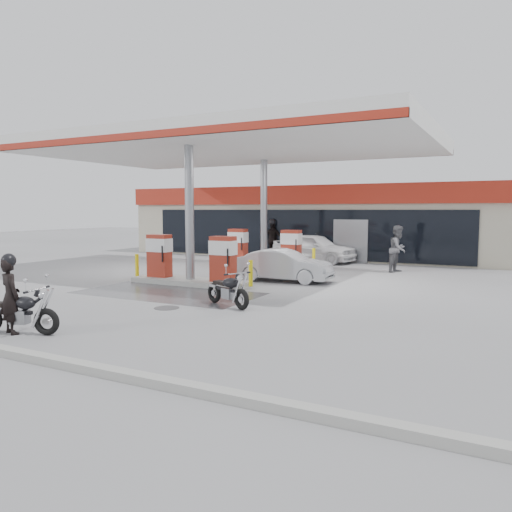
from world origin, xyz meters
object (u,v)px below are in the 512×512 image
(biker_main, at_px, (10,296))
(attendant, at_px, (398,249))
(main_motorcycle, at_px, (19,314))
(parked_car_left, at_px, (194,243))
(parked_motorcycle, at_px, (228,291))
(hatchback_silver, at_px, (284,265))
(pump_island_near, at_px, (190,265))
(sedan_white, at_px, (314,248))
(biker_walking, at_px, (272,240))
(pump_island_far, at_px, (264,252))

(biker_main, relative_size, attendant, 0.82)
(main_motorcycle, height_order, parked_car_left, parked_car_left)
(parked_motorcycle, xyz_separation_m, hatchback_silver, (-0.66, 5.21, 0.17))
(attendant, bearing_deg, pump_island_near, 152.06)
(sedan_white, relative_size, biker_walking, 2.13)
(sedan_white, xyz_separation_m, biker_walking, (-2.67, 0.60, 0.28))
(pump_island_far, xyz_separation_m, main_motorcycle, (0.94, -13.80, -0.26))
(pump_island_far, bearing_deg, parked_motorcycle, -69.35)
(parked_motorcycle, xyz_separation_m, attendant, (2.60, 10.01, 0.57))
(main_motorcycle, distance_m, parked_motorcycle, 5.38)
(pump_island_near, height_order, parked_car_left, pump_island_near)
(biker_main, bearing_deg, attendant, -93.48)
(parked_motorcycle, bearing_deg, main_motorcycle, -92.29)
(biker_main, bearing_deg, pump_island_near, -68.55)
(pump_island_near, xyz_separation_m, parked_car_left, (-8.09, 12.00, -0.16))
(attendant, xyz_separation_m, hatchback_silver, (-3.26, -4.80, -0.41))
(pump_island_near, bearing_deg, pump_island_far, 90.00)
(pump_island_far, height_order, sedan_white, pump_island_far)
(hatchback_silver, height_order, biker_walking, biker_walking)
(pump_island_near, bearing_deg, biker_main, -84.50)
(pump_island_near, height_order, biker_walking, biker_walking)
(sedan_white, height_order, hatchback_silver, sedan_white)
(parked_motorcycle, distance_m, parked_car_left, 18.91)
(sedan_white, bearing_deg, pump_island_far, 166.22)
(attendant, distance_m, biker_walking, 7.90)
(biker_main, height_order, attendant, attendant)
(attendant, xyz_separation_m, parked_car_left, (-14.09, 5.00, -0.46))
(parked_motorcycle, height_order, attendant, attendant)
(parked_motorcycle, height_order, sedan_white, sedan_white)
(pump_island_near, xyz_separation_m, biker_walking, (-1.39, 9.80, 0.32))
(parked_motorcycle, bearing_deg, hatchback_silver, 122.08)
(biker_main, height_order, parked_car_left, biker_main)
(main_motorcycle, distance_m, attendant, 15.65)
(attendant, height_order, biker_walking, biker_walking)
(attendant, bearing_deg, parked_motorcycle, 178.10)
(biker_main, height_order, sedan_white, biker_main)
(biker_walking, bearing_deg, parked_car_left, 144.37)
(biker_walking, bearing_deg, parked_motorcycle, -87.01)
(pump_island_near, relative_size, pump_island_far, 1.00)
(sedan_white, xyz_separation_m, attendant, (4.71, -2.20, 0.27))
(pump_island_far, relative_size, parked_car_left, 1.35)
(pump_island_near, height_order, hatchback_silver, pump_island_near)
(parked_motorcycle, xyz_separation_m, biker_walking, (-4.78, 12.81, 0.59))
(attendant, bearing_deg, main_motorcycle, 173.79)
(parked_motorcycle, height_order, hatchback_silver, hatchback_silver)
(main_motorcycle, relative_size, biker_main, 1.16)
(main_motorcycle, xyz_separation_m, attendant, (5.06, 14.80, 0.57))
(pump_island_far, xyz_separation_m, biker_main, (0.76, -13.86, 0.12))
(main_motorcycle, relative_size, attendant, 0.95)
(biker_main, xyz_separation_m, attendant, (5.24, 14.86, 0.18))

